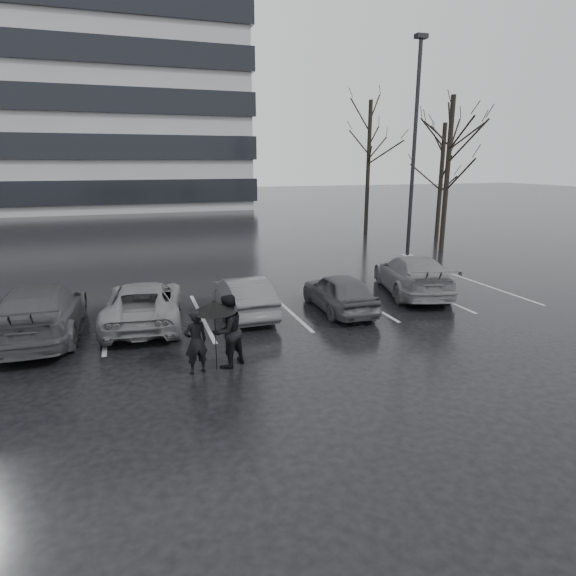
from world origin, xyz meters
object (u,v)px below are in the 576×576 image
Objects in this scene: pedestrian_left at (196,342)px; tree_north at (368,169)px; car_main at (339,292)px; car_west_a at (244,296)px; car_west_c at (40,311)px; tree_ne at (441,182)px; car_east at (412,274)px; pedestrian_right at (228,331)px; lamp_post at (413,162)px; car_west_b at (144,303)px; tree_east at (447,176)px.

pedestrian_left is 0.18× the size of tree_north.
car_main reaches higher than car_west_a.
car_west_c is 24.44m from tree_ne.
pedestrian_right is at bearing 44.72° from car_east.
car_west_a is at bearing 20.51° from car_east.
car_main is at bearing -135.14° from tree_ne.
car_west_c is 0.59× the size of tree_north.
car_west_c is 0.49× the size of lamp_post.
tree_ne is 0.82× the size of tree_north.
tree_ne is (8.91, 11.17, 2.79)m from car_east.
pedestrian_right reaches higher than car_west_c.
car_west_b is at bearing -2.27° from car_west_a.
pedestrian_right reaches higher than pedestrian_left.
car_main is at bearing -120.06° from tree_north.
lamp_post is at bearing -156.89° from car_west_c.
car_west_c is at bearing 11.15° from car_west_b.
tree_ne is (12.34, 12.28, 2.88)m from car_main.
car_east is at bearing -165.87° from pedestrian_left.
lamp_post is 8.83m from tree_north.
car_east is 0.48× the size of lamp_post.
tree_east reaches higher than car_west_b.
tree_ne is at bearing -141.84° from car_west_b.
lamp_post reaches higher than car_west_a.
tree_east is (9.84, 8.28, 3.38)m from car_main.
car_west_b is 4.10m from pedestrian_left.
tree_north reaches higher than car_west_a.
car_west_b reaches higher than car_west_a.
lamp_post reaches higher than tree_ne.
pedestrian_left reaches higher than car_east.
lamp_post is at bearing -148.71° from car_west_b.
pedestrian_left is (1.00, -3.98, 0.11)m from car_west_b.
lamp_post is (11.05, 9.92, 3.80)m from pedestrian_right.
car_main is 5.38m from pedestrian_right.
car_west_a is 19.27m from tree_north.
tree_ne is (21.15, 11.93, 2.77)m from car_west_c.
car_west_b is at bearing -154.26° from tree_east.
car_main is 18.03m from tree_north.
pedestrian_right is (-4.31, -3.21, 0.25)m from car_main.
car_west_a is 0.77× the size of car_east.
tree_east reaches higher than tree_ne.
tree_north is at bearing 76.19° from lamp_post.
tree_east is 7.08m from tree_north.
car_main is 0.46× the size of tree_east.
lamp_post reaches higher than car_west_b.
pedestrian_left is at bearing -139.51° from lamp_post.
tree_north is (-1.00, 7.00, 0.25)m from tree_east.
lamp_post is 7.99m from tree_ne.
pedestrian_left is 23.53m from tree_north.
pedestrian_right is 18.49m from tree_east.
car_west_a is at bearing -175.28° from car_west_b.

